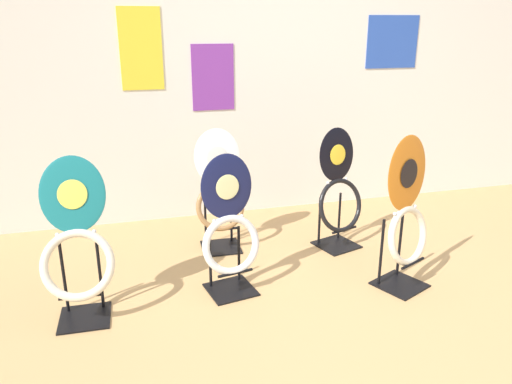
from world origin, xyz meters
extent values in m
plane|color=tan|center=(0.00, 0.00, 0.00)|extent=(14.00, 14.00, 0.00)
cube|color=silver|center=(0.00, 2.15, 1.30)|extent=(8.00, 0.06, 2.60)
cube|color=purple|center=(-0.49, 2.11, 1.17)|extent=(0.34, 0.01, 0.52)
cube|color=#284CAD|center=(1.10, 2.11, 1.43)|extent=(0.48, 0.01, 0.44)
cube|color=yellow|center=(-1.04, 2.11, 1.40)|extent=(0.32, 0.01, 0.61)
cube|color=black|center=(0.25, 1.22, 0.01)|extent=(0.35, 0.35, 0.01)
cylinder|color=black|center=(0.13, 1.28, 0.19)|extent=(0.02, 0.02, 0.36)
cylinder|color=black|center=(0.32, 1.34, 0.19)|extent=(0.02, 0.02, 0.36)
cylinder|color=black|center=(0.27, 1.15, 0.16)|extent=(0.22, 0.08, 0.02)
torus|color=black|center=(0.26, 1.20, 0.33)|extent=(0.42, 0.25, 0.39)
ellipsoid|color=black|center=(0.24, 1.27, 0.70)|extent=(0.32, 0.15, 0.39)
ellipsoid|color=yellow|center=(0.24, 1.25, 0.70)|extent=(0.14, 0.06, 0.15)
sphere|color=silver|center=(0.16, 1.22, 0.50)|extent=(0.02, 0.02, 0.02)
sphere|color=silver|center=(0.33, 1.27, 0.50)|extent=(0.02, 0.02, 0.02)
cube|color=black|center=(0.40, 0.56, 0.01)|extent=(0.37, 0.37, 0.01)
cylinder|color=black|center=(0.27, 0.60, 0.23)|extent=(0.02, 0.02, 0.44)
cylinder|color=black|center=(0.45, 0.68, 0.23)|extent=(0.02, 0.02, 0.44)
cylinder|color=black|center=(0.43, 0.49, 0.19)|extent=(0.21, 0.11, 0.02)
torus|color=beige|center=(0.40, 0.54, 0.35)|extent=(0.39, 0.27, 0.37)
ellipsoid|color=orange|center=(0.38, 0.58, 0.74)|extent=(0.36, 0.19, 0.46)
ellipsoid|color=black|center=(0.39, 0.57, 0.74)|extent=(0.16, 0.08, 0.18)
sphere|color=silver|center=(0.29, 0.53, 0.51)|extent=(0.02, 0.02, 0.02)
sphere|color=silver|center=(0.48, 0.61, 0.51)|extent=(0.02, 0.02, 0.02)
cube|color=black|center=(-1.53, 0.70, 0.01)|extent=(0.29, 0.29, 0.01)
cylinder|color=black|center=(-1.63, 0.79, 0.23)|extent=(0.02, 0.02, 0.44)
cylinder|color=black|center=(-1.43, 0.78, 0.23)|extent=(0.02, 0.02, 0.44)
cylinder|color=black|center=(-1.53, 0.62, 0.19)|extent=(0.22, 0.02, 0.02)
torus|color=beige|center=(-1.53, 0.68, 0.35)|extent=(0.40, 0.23, 0.37)
ellipsoid|color=#197075|center=(-1.53, 0.82, 0.71)|extent=(0.35, 0.15, 0.41)
ellipsoid|color=#EADB4C|center=(-1.53, 0.80, 0.71)|extent=(0.16, 0.06, 0.16)
sphere|color=silver|center=(-1.62, 0.76, 0.50)|extent=(0.02, 0.02, 0.02)
sphere|color=silver|center=(-1.43, 0.75, 0.50)|extent=(0.02, 0.02, 0.02)
cube|color=black|center=(-0.66, 0.78, 0.01)|extent=(0.33, 0.33, 0.01)
cylinder|color=black|center=(-0.77, 0.85, 0.20)|extent=(0.02, 0.02, 0.37)
cylinder|color=black|center=(-0.58, 0.89, 0.20)|extent=(0.02, 0.02, 0.37)
cylinder|color=black|center=(-0.65, 0.71, 0.16)|extent=(0.22, 0.06, 0.02)
torus|color=silver|center=(-0.66, 0.76, 0.32)|extent=(0.39, 0.20, 0.37)
ellipsoid|color=#141942|center=(-0.67, 0.82, 0.68)|extent=(0.33, 0.11, 0.40)
ellipsoid|color=beige|center=(-0.67, 0.80, 0.68)|extent=(0.15, 0.04, 0.15)
sphere|color=silver|center=(-0.75, 0.79, 0.48)|extent=(0.02, 0.02, 0.02)
sphere|color=silver|center=(-0.58, 0.82, 0.48)|extent=(0.02, 0.02, 0.02)
cube|color=black|center=(-0.60, 1.41, 0.01)|extent=(0.29, 0.29, 0.01)
cylinder|color=black|center=(-0.69, 1.51, 0.23)|extent=(0.02, 0.02, 0.43)
cylinder|color=black|center=(-0.49, 1.50, 0.23)|extent=(0.02, 0.02, 0.43)
cylinder|color=black|center=(-0.60, 1.33, 0.18)|extent=(0.22, 0.03, 0.02)
torus|color=#9E7042|center=(-0.60, 1.39, 0.34)|extent=(0.36, 0.17, 0.34)
ellipsoid|color=white|center=(-0.59, 1.48, 0.68)|extent=(0.34, 0.11, 0.40)
ellipsoid|color=silver|center=(-0.59, 1.47, 0.69)|extent=(0.15, 0.04, 0.15)
sphere|color=silver|center=(-0.69, 1.45, 0.48)|extent=(0.02, 0.02, 0.02)
sphere|color=silver|center=(-0.50, 1.44, 0.48)|extent=(0.02, 0.02, 0.02)
camera|label=1|loc=(-1.24, -1.92, 1.60)|focal=35.00mm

